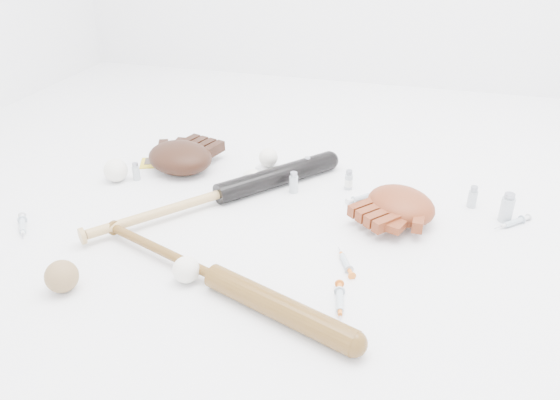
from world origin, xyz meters
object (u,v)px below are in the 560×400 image
(glove_dark, at_px, (180,157))
(pedestal, at_px, (268,171))
(bat_dark, at_px, (221,194))
(bat_wood, at_px, (215,277))

(glove_dark, xyz_separation_m, pedestal, (0.31, 0.04, -0.03))
(pedestal, bearing_deg, glove_dark, -172.06)
(bat_dark, relative_size, bat_wood, 1.12)
(bat_dark, height_order, pedestal, bat_dark)
(bat_dark, height_order, bat_wood, bat_dark)
(pedestal, bearing_deg, bat_wood, -85.18)
(glove_dark, distance_m, pedestal, 0.32)
(bat_dark, xyz_separation_m, pedestal, (0.09, 0.23, -0.02))
(bat_wood, xyz_separation_m, pedestal, (-0.05, 0.64, -0.01))
(glove_dark, bearing_deg, pedestal, 23.80)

